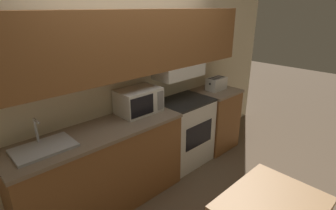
% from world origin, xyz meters
% --- Properties ---
extents(ground_plane, '(16.00, 16.00, 0.00)m').
position_xyz_m(ground_plane, '(0.00, 0.00, 0.00)').
color(ground_plane, brown).
extents(wall_back, '(5.57, 0.38, 2.55)m').
position_xyz_m(wall_back, '(0.02, -0.07, 1.50)').
color(wall_back, beige).
rests_on(wall_back, ground_plane).
extents(lower_counter_main, '(1.83, 0.59, 0.93)m').
position_xyz_m(lower_counter_main, '(-0.68, -0.29, 0.47)').
color(lower_counter_main, brown).
rests_on(lower_counter_main, ground_plane).
extents(lower_counter_right_stub, '(0.62, 0.59, 0.93)m').
position_xyz_m(lower_counter_right_stub, '(1.28, -0.29, 0.47)').
color(lower_counter_right_stub, brown).
rests_on(lower_counter_right_stub, ground_plane).
extents(stove_range, '(0.72, 0.55, 0.93)m').
position_xyz_m(stove_range, '(0.61, -0.27, 0.47)').
color(stove_range, white).
rests_on(stove_range, ground_plane).
extents(microwave, '(0.50, 0.34, 0.29)m').
position_xyz_m(microwave, '(-0.09, -0.19, 1.08)').
color(microwave, white).
rests_on(microwave, lower_counter_main).
extents(toaster, '(0.32, 0.18, 0.18)m').
position_xyz_m(toaster, '(1.29, -0.28, 1.03)').
color(toaster, white).
rests_on(toaster, lower_counter_right_stub).
extents(sink_basin, '(0.51, 0.34, 0.26)m').
position_xyz_m(sink_basin, '(-1.22, -0.29, 0.95)').
color(sink_basin, '#B7BABF').
rests_on(sink_basin, lower_counter_main).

